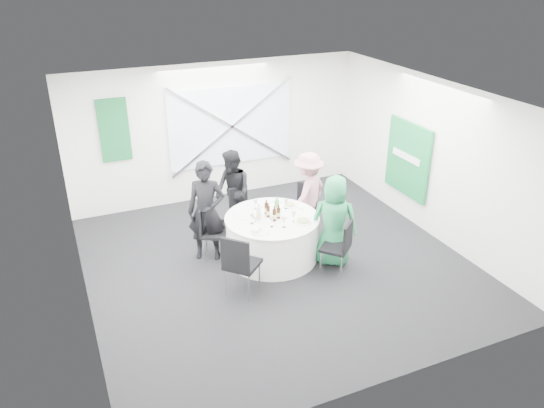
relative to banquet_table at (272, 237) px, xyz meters
name	(u,v)px	position (x,y,z in m)	size (l,w,h in m)	color
floor	(277,263)	(0.00, -0.20, -0.38)	(6.00, 6.00, 0.00)	black
ceiling	(278,97)	(0.00, -0.20, 2.42)	(6.00, 6.00, 0.00)	silver
wall_back	(217,132)	(0.00, 2.80, 1.02)	(6.00, 6.00, 0.00)	white
wall_front	(390,286)	(0.00, -3.20, 1.02)	(6.00, 6.00, 0.00)	white
wall_left	(75,221)	(-3.00, -0.20, 1.02)	(6.00, 6.00, 0.00)	white
wall_right	(432,159)	(3.00, -0.20, 1.02)	(6.00, 6.00, 0.00)	white
window_panel	(231,126)	(0.30, 2.76, 1.12)	(2.60, 0.03, 1.60)	silver
window_brace_a	(232,126)	(0.30, 2.72, 1.12)	(0.05, 0.05, 3.16)	silver
window_brace_b	(232,126)	(0.30, 2.72, 1.12)	(0.05, 0.05, 3.16)	silver
green_banner	(114,130)	(-2.00, 2.75, 1.32)	(0.55, 0.04, 1.20)	#125D2E
green_sign	(408,159)	(2.94, 0.40, 0.82)	(0.05, 1.20, 1.40)	#17823E
banquet_table	(272,237)	(0.00, 0.00, 0.00)	(1.56, 1.56, 0.76)	white
chair_back	(241,207)	(-0.14, 1.07, 0.12)	(0.44, 0.45, 0.86)	black
chair_back_left	(209,228)	(-0.95, 0.45, 0.16)	(0.56, 0.56, 0.92)	black
chair_back_right	(304,205)	(0.91, 0.63, 0.15)	(0.58, 0.57, 0.91)	black
chair_front_right	(340,244)	(0.79, -0.88, 0.16)	(0.59, 0.59, 0.92)	black
chair_front_left	(239,261)	(-0.88, -0.83, 0.22)	(0.66, 0.66, 1.03)	black
person_man_back_left	(206,211)	(-0.97, 0.46, 0.48)	(0.62, 0.41, 1.71)	black
person_man_back	(233,192)	(-0.25, 1.23, 0.38)	(0.74, 0.41, 1.53)	black
person_woman_pink	(308,193)	(1.00, 0.65, 0.38)	(0.98, 0.45, 1.51)	#CE8595
person_woman_green	(334,221)	(0.86, -0.54, 0.39)	(0.75, 0.49, 1.54)	#258952
plate_back	(260,204)	(0.01, 0.53, 0.39)	(0.27, 0.27, 0.01)	white
plate_back_left	(241,216)	(-0.46, 0.22, 0.39)	(0.28, 0.28, 0.01)	white
plate_back_right	(290,205)	(0.46, 0.28, 0.40)	(0.25, 0.25, 0.04)	white
plate_front_right	(303,221)	(0.39, -0.35, 0.40)	(0.29, 0.29, 0.04)	white
plate_front_left	(259,231)	(-0.39, -0.38, 0.39)	(0.29, 0.29, 0.01)	white
napkin	(256,229)	(-0.42, -0.35, 0.42)	(0.17, 0.12, 0.05)	white
beer_bottle_a	(268,212)	(-0.05, 0.04, 0.47)	(0.06, 0.06, 0.25)	#38190A
beer_bottle_b	(266,209)	(-0.04, 0.15, 0.48)	(0.06, 0.06, 0.26)	#38190A
beer_bottle_c	(279,213)	(0.08, -0.08, 0.47)	(0.06, 0.06, 0.24)	#38190A
beer_bottle_d	(274,215)	(-0.02, -0.13, 0.48)	(0.06, 0.06, 0.26)	#38190A
green_water_bottle	(277,207)	(0.12, 0.09, 0.50)	(0.08, 0.08, 0.30)	green
clear_water_bottle	(259,214)	(-0.24, -0.01, 0.50)	(0.08, 0.08, 0.30)	silver
wine_glass_a	(272,220)	(-0.14, -0.30, 0.50)	(0.07, 0.07, 0.17)	white
wine_glass_b	(294,215)	(0.26, -0.28, 0.50)	(0.07, 0.07, 0.17)	white
wine_glass_c	(255,219)	(-0.37, -0.19, 0.50)	(0.07, 0.07, 0.17)	white
wine_glass_d	(252,216)	(-0.38, -0.07, 0.50)	(0.07, 0.07, 0.17)	white
wine_glass_e	(284,220)	(0.03, -0.40, 0.50)	(0.07, 0.07, 0.17)	white
wine_glass_f	(256,202)	(-0.13, 0.40, 0.50)	(0.07, 0.07, 0.17)	white
wine_glass_g	(286,202)	(0.35, 0.20, 0.50)	(0.07, 0.07, 0.17)	white
fork_a	(300,209)	(0.57, 0.10, 0.38)	(0.01, 0.15, 0.01)	silver
knife_a	(282,203)	(0.38, 0.43, 0.38)	(0.01, 0.15, 0.01)	silver
fork_b	(271,202)	(0.21, 0.54, 0.38)	(0.01, 0.15, 0.01)	silver
knife_b	(251,205)	(-0.15, 0.55, 0.38)	(0.01, 0.15, 0.01)	silver
fork_c	(245,228)	(-0.54, -0.19, 0.38)	(0.01, 0.15, 0.01)	silver
knife_c	(267,234)	(-0.30, -0.49, 0.38)	(0.01, 0.15, 0.01)	silver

